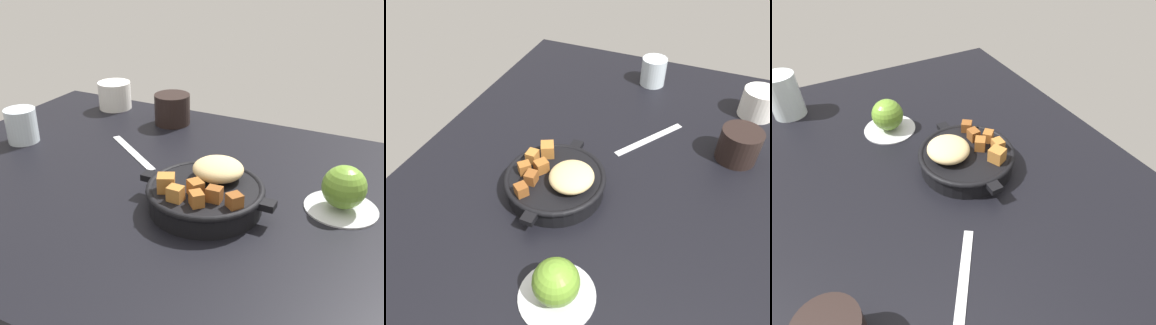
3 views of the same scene
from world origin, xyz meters
TOP-DOWN VIEW (x-y plane):
  - ground_plane at (0.00, 0.00)cm, footprint 118.14×77.98cm
  - cast_iron_skillet at (5.30, -4.05)cm, footprint 24.50×20.25cm
  - saucer_plate at (26.23, 5.66)cm, footprint 12.44×12.44cm
  - red_apple at (26.23, 5.66)cm, footprint 7.43×7.43cm
  - butter_knife at (-18.39, 9.06)cm, footprint 17.40×12.37cm
  - ceramic_mug_white at (-38.64, 31.40)cm, footprint 8.68×8.68cm
  - water_glass_short at (-43.96, 3.11)cm, footprint 6.91×6.91cm
  - coffee_mug_dark at (-19.19, 28.31)cm, footprint 8.78×8.78cm

SIDE VIEW (x-z plane):
  - ground_plane at x=0.00cm, z-range -2.40..0.00cm
  - butter_knife at x=-18.39cm, z-range 0.00..0.36cm
  - saucer_plate at x=26.23cm, z-range 0.00..0.60cm
  - cast_iron_skillet at x=5.30cm, z-range -0.88..6.79cm
  - ceramic_mug_white at x=-38.64cm, z-range 0.00..7.18cm
  - coffee_mug_dark at x=-19.19cm, z-range 0.00..7.45cm
  - water_glass_short at x=-43.96cm, z-range 0.00..7.70cm
  - red_apple at x=26.23cm, z-range 0.60..8.03cm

